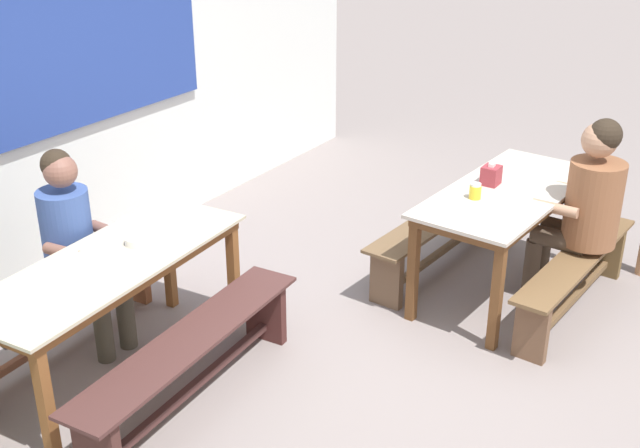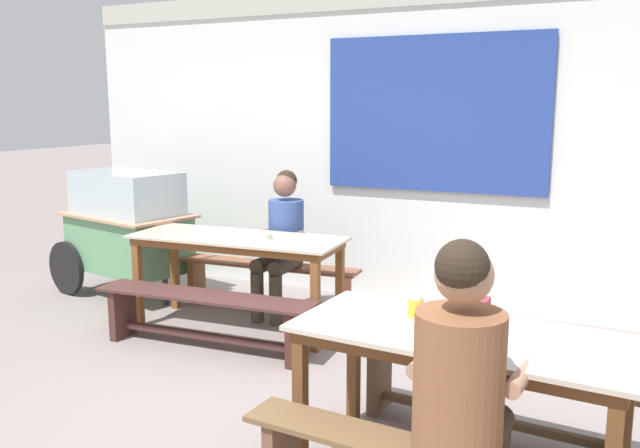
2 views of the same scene
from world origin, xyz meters
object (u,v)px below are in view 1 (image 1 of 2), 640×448
Objects in this scene: bench_far_front at (192,359)px; bench_near_front at (575,276)px; bench_far_back at (53,310)px; person_center_facing at (75,240)px; dining_table_far at (111,272)px; soup_bowl at (138,240)px; dining_table_near at (507,201)px; condiment_jar at (475,191)px; person_near_front at (586,201)px; tissue_box at (491,175)px; bench_near_back at (435,236)px.

bench_far_front is 1.08× the size of bench_near_front.
person_center_facing is at bearing -16.60° from bench_far_back.
soup_bowl is (0.23, 0.00, 0.10)m from dining_table_far.
dining_table_near is at bearing -37.35° from soup_bowl.
bench_near_front is 15.37× the size of condiment_jar.
dining_table_far is at bearing 144.70° from condiment_jar.
dining_table_near is at bearing -24.08° from bench_far_front.
person_near_front is (2.33, -2.48, 0.46)m from bench_far_back.
bench_far_front is 0.76m from soup_bowl.
person_near_front is at bearing -57.85° from condiment_jar.
dining_table_far is at bearing -178.77° from soup_bowl.
bench_far_back is at bearing 140.17° from tissue_box.
dining_table_far is 1.09× the size of bench_near_front.
dining_table_near reaches higher than bench_near_back.
bench_near_front is 3.19m from person_center_facing.
condiment_jar is (-0.23, 0.65, 0.53)m from bench_near_front.
person_center_facing is (0.19, -0.06, 0.41)m from bench_far_back.
dining_table_far is at bearing 148.65° from tissue_box.
bench_near_back is 1.18× the size of person_near_front.
tissue_box reaches higher than bench_far_back.
soup_bowl is (0.26, -0.52, 0.50)m from bench_far_back.
bench_near_back is 1.24× the size of person_center_facing.
bench_far_back is 1.10× the size of bench_near_back.
bench_far_back is (-2.20, 2.00, -0.40)m from dining_table_near.
soup_bowl reaches higher than bench_far_back.
soup_bowl reaches higher than bench_far_front.
bench_near_front is 10.54× the size of soup_bowl.
bench_far_front is 11.41× the size of soup_bowl.
bench_near_back is 2.26m from soup_bowl.
dining_table_far and dining_table_near have the same top height.
bench_far_front is at bearing 156.18° from condiment_jar.
tissue_box is at bearing 1.96° from condiment_jar.
condiment_jar is (1.87, -0.83, 0.54)m from bench_far_front.
dining_table_near is at bearing 85.93° from bench_near_front.
bench_near_front is 1.29× the size of person_center_facing.
soup_bowl is at bearing -81.28° from person_center_facing.
soup_bowl is (-1.68, 1.35, -0.03)m from condiment_jar.
dining_table_near is 0.66m from bench_near_back.
tissue_box is 1.00× the size of soup_bowl.
bench_near_back is 10.17× the size of tissue_box.
dining_table_far is at bearing 139.43° from person_near_front.
person_center_facing is at bearing 128.70° from bench_near_front.
dining_table_far is 2.34m from condiment_jar.
bench_near_back is at bearing -23.40° from dining_table_far.
soup_bowl is at bearing -63.22° from bench_far_back.
bench_near_back is 0.96× the size of bench_near_front.
person_near_front is at bearing -40.57° from dining_table_far.
dining_table_far is 0.25m from soup_bowl.
bench_far_front is at bearing 155.92° from dining_table_near.
dining_table_far reaches higher than bench_far_front.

